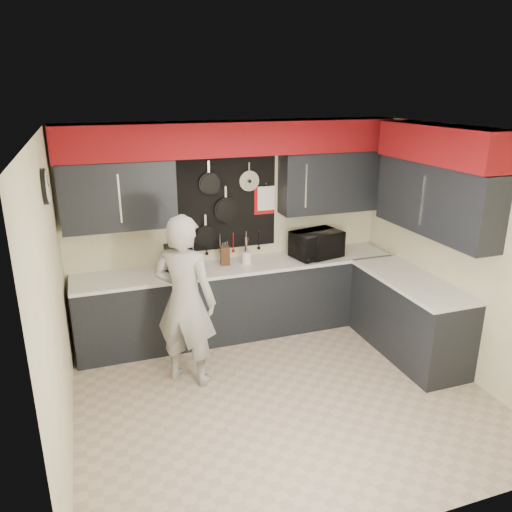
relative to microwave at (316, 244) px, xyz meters
name	(u,v)px	position (x,y,z in m)	size (l,w,h in m)	color
ground	(282,395)	(-1.01, -1.40, -1.09)	(4.00, 4.00, 0.00)	#BAA491
back_wall_assembly	(235,172)	(-1.00, 0.20, 0.92)	(4.00, 0.36, 2.60)	#F2EABB
right_wall_assembly	(440,189)	(0.84, -1.14, 0.86)	(0.36, 3.50, 2.60)	#F2EABB
left_wall_assembly	(54,299)	(-3.00, -1.38, 0.25)	(0.05, 3.50, 2.60)	#F2EABB
base_cabinets	(286,304)	(-0.52, -0.27, -0.63)	(3.95, 2.20, 0.92)	black
microwave	(316,244)	(0.00, 0.00, 0.00)	(0.60, 0.41, 0.33)	black
knife_block	(225,255)	(-1.17, 0.09, -0.05)	(0.11, 0.11, 0.23)	#3D2213
utensil_crock	(247,257)	(-0.91, 0.05, -0.09)	(0.12, 0.12, 0.15)	white
coffee_maker	(176,258)	(-1.78, 0.00, 0.01)	(0.26, 0.29, 0.35)	black
person	(185,301)	(-1.84, -0.80, -0.18)	(0.66, 0.43, 1.81)	#ABABA8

